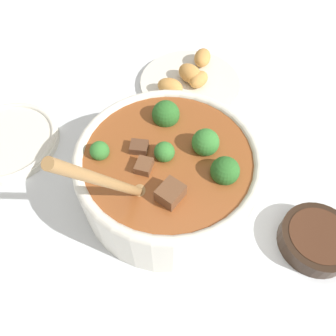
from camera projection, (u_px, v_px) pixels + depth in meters
ground_plane at (168, 191)px, 0.55m from camera, size 4.00×4.00×0.00m
stew_bowl at (168, 171)px, 0.50m from camera, size 0.28×0.28×0.27m
condiment_bowl at (317, 239)px, 0.48m from camera, size 0.11×0.11×0.03m
empty_plate at (6, 141)px, 0.60m from camera, size 0.19×0.19×0.02m
food_plate at (190, 80)px, 0.69m from camera, size 0.21×0.21×0.05m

